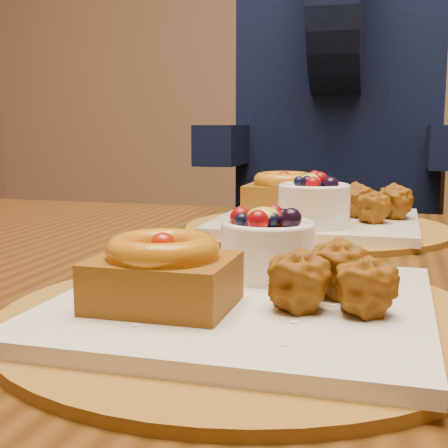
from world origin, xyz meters
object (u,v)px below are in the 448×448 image
Objects in this scene: dining_table at (290,329)px; place_setting_far at (315,213)px; chair_far at (358,287)px; diner at (341,85)px; place_setting_near at (242,293)px.

place_setting_far reaches higher than dining_table.
diner reaches higher than chair_far.
chair_far is at bearing 89.13° from dining_table.
chair_far reaches higher than dining_table.
place_setting_far is (-0.00, 0.43, 0.01)m from place_setting_near.
dining_table is at bearing 89.43° from place_setting_near.
dining_table is 0.24m from place_setting_far.
chair_far is 0.90× the size of diner.
dining_table is at bearing -84.91° from chair_far.
place_setting_near is 1.00× the size of place_setting_far.
chair_far is at bearing 88.67° from place_setting_far.
chair_far is at bearing 55.22° from diner.
dining_table is 0.94m from diner.
place_setting_near is 0.45× the size of chair_far.
place_setting_far is (-0.00, 0.21, 0.10)m from dining_table.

